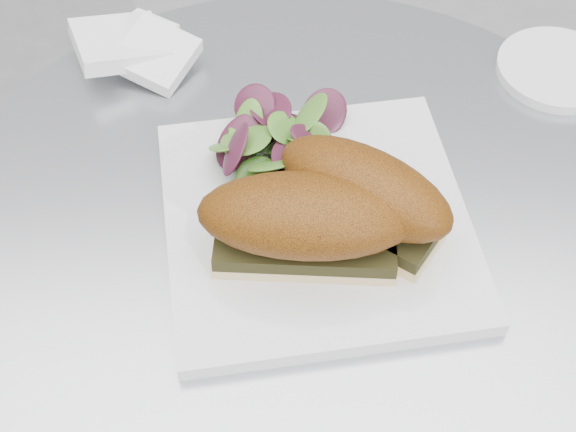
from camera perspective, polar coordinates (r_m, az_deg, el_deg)
The scene contains 7 objects.
table at distance 0.92m, azimuth 0.93°, elevation -10.52°, with size 0.70×0.70×0.73m.
plate at distance 0.71m, azimuth 2.05°, elevation -0.41°, with size 0.26×0.26×0.02m, color silver.
sandwich_left at distance 0.65m, azimuth 1.28°, elevation -0.44°, with size 0.18×0.09×0.08m.
sandwich_right at distance 0.67m, azimuth 5.43°, elevation 1.54°, with size 0.17×0.15×0.08m.
salad at distance 0.74m, azimuth -0.17°, elevation 6.01°, with size 0.12×0.12×0.05m, color #549330, non-canonical shape.
napkin at distance 0.87m, azimuth -10.51°, elevation 11.00°, with size 0.12×0.12×0.02m, color white, non-canonical shape.
saucer at distance 0.90m, azimuth 18.60°, elevation 9.88°, with size 0.13×0.13×0.01m, color silver.
Camera 1 is at (-0.03, -0.42, 1.30)m, focal length 50.00 mm.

